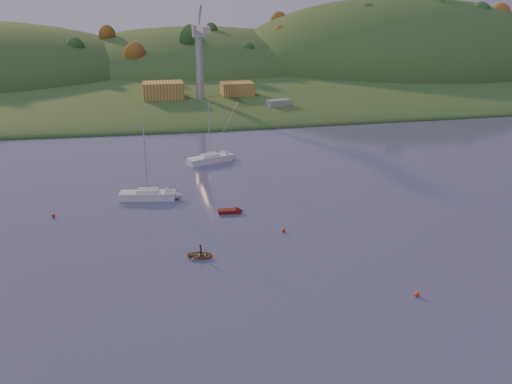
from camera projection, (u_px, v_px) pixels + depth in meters
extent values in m
plane|color=#3B3F60|center=(341.00, 372.00, 46.70)|extent=(500.00, 500.00, 0.00)
cube|color=#2F4E1F|center=(169.00, 66.00, 259.93)|extent=(620.00, 220.00, 1.50)
ellipsoid|color=#2F4E1F|center=(181.00, 86.00, 199.67)|extent=(640.00, 150.00, 7.00)
ellipsoid|color=#2F4E1F|center=(196.00, 70.00, 243.31)|extent=(140.00, 120.00, 36.00)
ellipsoid|color=#2F4E1F|center=(396.00, 69.00, 245.69)|extent=(150.00, 130.00, 60.00)
cube|color=slate|center=(211.00, 103.00, 160.38)|extent=(42.00, 16.00, 2.40)
cube|color=#996333|center=(163.00, 91.00, 157.65)|extent=(11.00, 8.00, 4.80)
cube|color=#996333|center=(237.00, 89.00, 162.73)|extent=(9.00, 7.00, 4.00)
cylinder|color=#B7B7BC|center=(200.00, 67.00, 154.66)|extent=(2.20, 2.20, 18.00)
cube|color=#B7B7BC|center=(199.00, 31.00, 151.60)|extent=(3.20, 3.20, 3.20)
cube|color=#B7B7BC|center=(202.00, 28.00, 142.94)|extent=(1.80, 18.00, 1.60)
cube|color=#B7B7BC|center=(196.00, 26.00, 155.92)|extent=(1.80, 10.00, 1.60)
cube|color=white|center=(210.00, 159.00, 106.25)|extent=(9.04, 5.68, 1.20)
cube|color=white|center=(210.00, 156.00, 106.04)|extent=(3.76, 3.04, 0.76)
cylinder|color=silver|center=(209.00, 127.00, 104.30)|extent=(0.18, 0.18, 10.87)
cylinder|color=silver|center=(210.00, 155.00, 105.96)|extent=(3.27, 1.42, 0.12)
cylinder|color=white|center=(210.00, 154.00, 105.93)|extent=(2.96, 1.48, 0.36)
cube|color=silver|center=(148.00, 195.00, 86.78)|extent=(8.66, 3.85, 1.15)
cube|color=silver|center=(147.00, 192.00, 86.58)|extent=(3.40, 2.37, 0.73)
cylinder|color=silver|center=(145.00, 159.00, 84.91)|extent=(0.18, 0.18, 10.45)
cylinder|color=silver|center=(147.00, 190.00, 86.50)|extent=(3.32, 0.67, 0.12)
cylinder|color=silver|center=(147.00, 189.00, 86.47)|extent=(2.95, 0.84, 0.36)
imported|color=#A37D5A|center=(201.00, 255.00, 67.22)|extent=(3.54, 2.92, 0.64)
imported|color=black|center=(201.00, 252.00, 67.10)|extent=(0.46, 0.58, 1.41)
cube|color=#5F110D|center=(229.00, 211.00, 81.23)|extent=(3.19, 1.42, 0.52)
cone|color=#5F110D|center=(240.00, 211.00, 81.44)|extent=(1.16, 1.31, 1.25)
cube|color=#505F6A|center=(278.00, 110.00, 151.19)|extent=(15.20, 8.42, 1.85)
cube|color=#B7B7BC|center=(279.00, 104.00, 150.69)|extent=(6.72, 4.46, 2.47)
sphere|color=#FF350D|center=(417.00, 294.00, 58.50)|extent=(0.50, 0.50, 0.50)
sphere|color=#FF350D|center=(284.00, 230.00, 74.68)|extent=(0.50, 0.50, 0.50)
sphere|color=#FF350D|center=(53.00, 215.00, 79.86)|extent=(0.50, 0.50, 0.50)
sphere|color=#FF350D|center=(175.00, 191.00, 89.96)|extent=(0.50, 0.50, 0.50)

